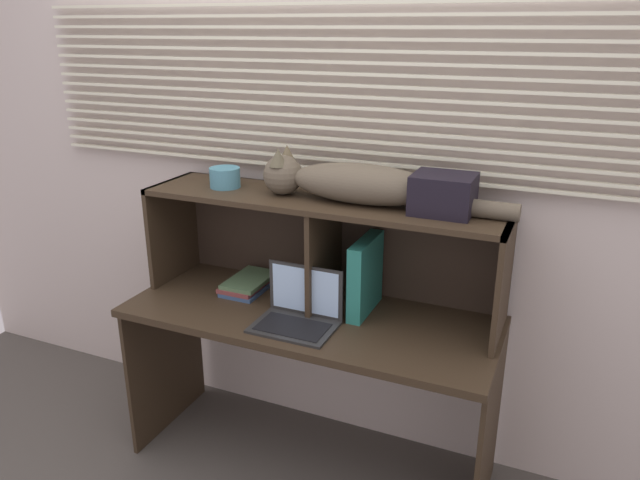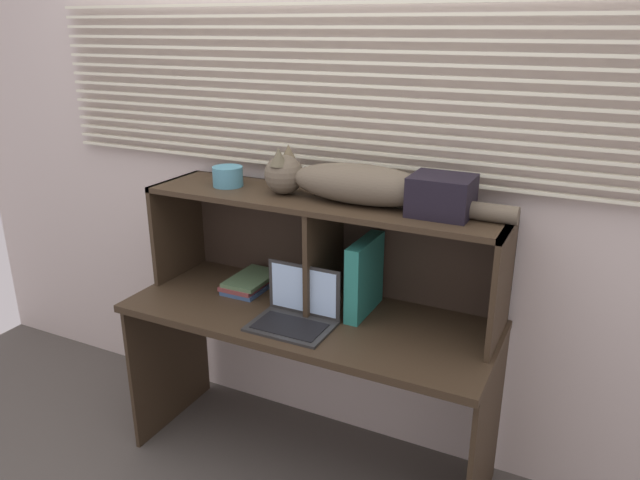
# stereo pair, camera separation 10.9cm
# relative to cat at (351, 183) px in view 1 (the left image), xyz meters

# --- Properties ---
(back_panel_with_blinds) EXTENTS (4.40, 0.08, 2.50)m
(back_panel_with_blinds) POSITION_rel_cat_xyz_m (-0.13, 0.22, 0.04)
(back_panel_with_blinds) COLOR beige
(back_panel_with_blinds) RESTS_ON ground
(desk) EXTENTS (1.46, 0.58, 0.71)m
(desk) POSITION_rel_cat_xyz_m (-0.13, -0.11, -0.65)
(desk) COLOR #35271A
(desk) RESTS_ON ground
(hutch_shelf_unit) EXTENTS (1.43, 0.34, 0.44)m
(hutch_shelf_unit) POSITION_rel_cat_xyz_m (-0.12, 0.03, -0.20)
(hutch_shelf_unit) COLOR #35271A
(hutch_shelf_unit) RESTS_ON desk
(cat) EXTENTS (0.97, 0.18, 0.19)m
(cat) POSITION_rel_cat_xyz_m (0.00, 0.00, 0.00)
(cat) COLOR brown
(cat) RESTS_ON hutch_shelf_unit
(laptop) EXTENTS (0.30, 0.22, 0.21)m
(laptop) POSITION_rel_cat_xyz_m (-0.12, -0.20, -0.47)
(laptop) COLOR #292929
(laptop) RESTS_ON desk
(binder_upright) EXTENTS (0.06, 0.26, 0.30)m
(binder_upright) POSITION_rel_cat_xyz_m (0.07, 0.00, -0.36)
(binder_upright) COLOR #267A6E
(binder_upright) RESTS_ON desk
(book_stack) EXTENTS (0.16, 0.25, 0.05)m
(book_stack) POSITION_rel_cat_xyz_m (-0.46, -0.00, -0.49)
(book_stack) COLOR #35517D
(book_stack) RESTS_ON desk
(small_basket) EXTENTS (0.12, 0.12, 0.08)m
(small_basket) POSITION_rel_cat_xyz_m (-0.55, 0.00, -0.03)
(small_basket) COLOR teal
(small_basket) RESTS_ON hutch_shelf_unit
(storage_box) EXTENTS (0.21, 0.18, 0.14)m
(storage_box) POSITION_rel_cat_xyz_m (0.34, 0.00, -0.01)
(storage_box) COLOR black
(storage_box) RESTS_ON hutch_shelf_unit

